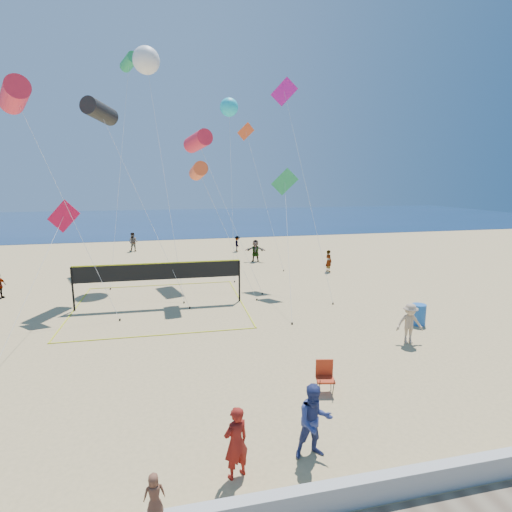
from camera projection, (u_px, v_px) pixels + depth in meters
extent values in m
plane|color=tan|center=(247.00, 431.00, 10.95)|extent=(120.00, 120.00, 0.00)
cube|color=#10294C|center=(175.00, 219.00, 70.28)|extent=(140.00, 50.00, 0.03)
cube|color=#B2B2AD|center=(277.00, 507.00, 8.02)|extent=(32.00, 0.30, 0.60)
imported|color=maroon|center=(236.00, 442.00, 9.12)|extent=(0.75, 0.63, 1.75)
imported|color=brown|center=(154.00, 494.00, 7.42)|extent=(0.43, 0.31, 0.83)
imported|color=navy|center=(314.00, 421.00, 9.79)|extent=(0.93, 0.73, 1.91)
imported|color=tan|center=(410.00, 323.00, 16.75)|extent=(1.22, 0.86, 1.72)
imported|color=gray|center=(255.00, 251.00, 33.73)|extent=(1.80, 1.01, 1.85)
imported|color=gray|center=(329.00, 261.00, 29.92)|extent=(0.52, 0.68, 1.65)
imported|color=gray|center=(133.00, 242.00, 38.46)|extent=(1.05, 0.92, 1.83)
imported|color=gray|center=(237.00, 244.00, 38.57)|extent=(0.61, 1.00, 1.49)
cube|color=#AE2E13|center=(325.00, 380.00, 12.83)|extent=(0.66, 0.62, 0.06)
cube|color=#AE2E13|center=(324.00, 368.00, 13.00)|extent=(0.56, 0.17, 0.56)
cylinder|color=black|center=(319.00, 389.00, 12.67)|extent=(0.08, 0.28, 0.73)
cylinder|color=black|center=(317.00, 382.00, 13.07)|extent=(0.08, 0.28, 0.73)
cylinder|color=black|center=(333.00, 389.00, 12.67)|extent=(0.08, 0.28, 0.73)
cylinder|color=black|center=(331.00, 382.00, 13.07)|extent=(0.08, 0.28, 0.73)
cylinder|color=#1954A6|center=(419.00, 314.00, 18.97)|extent=(0.75, 0.75, 0.99)
cylinder|color=black|center=(73.00, 289.00, 20.82)|extent=(0.10, 0.10, 2.35)
cylinder|color=black|center=(239.00, 281.00, 22.57)|extent=(0.10, 0.10, 2.35)
cube|color=black|center=(159.00, 272.00, 21.56)|extent=(8.82, 0.24, 0.88)
cube|color=#CFDA16|center=(158.00, 263.00, 21.47)|extent=(8.82, 0.25, 0.06)
cube|color=#CFDA16|center=(157.00, 335.00, 17.67)|extent=(9.02, 0.27, 0.02)
cube|color=#CFDA16|center=(162.00, 285.00, 26.16)|extent=(9.02, 0.27, 0.02)
cylinder|color=red|center=(14.00, 95.00, 19.36)|extent=(2.19, 3.00, 1.52)
cylinder|color=silver|center=(67.00, 208.00, 19.45)|extent=(4.53, 2.99, 10.80)
cylinder|color=black|center=(120.00, 320.00, 19.53)|extent=(0.08, 0.08, 0.10)
cylinder|color=black|center=(100.00, 111.00, 22.99)|extent=(1.93, 2.66, 1.34)
cylinder|color=silver|center=(143.00, 206.00, 22.20)|extent=(4.51, 4.79, 10.64)
cylinder|color=black|center=(190.00, 308.00, 21.41)|extent=(0.08, 0.08, 0.10)
cylinder|color=#FF5728|center=(198.00, 171.00, 22.60)|extent=(0.95, 2.00, 1.06)
cylinder|color=silver|center=(228.00, 236.00, 22.73)|extent=(3.00, 1.85, 7.25)
cylinder|color=black|center=(257.00, 300.00, 22.86)|extent=(0.08, 0.08, 0.10)
cube|color=#C80C39|center=(64.00, 216.00, 19.96)|extent=(1.67, 0.44, 1.69)
cylinder|color=silver|center=(34.00, 281.00, 17.02)|extent=(1.29, 6.83, 4.96)
cube|color=#259A54|center=(285.00, 182.00, 24.39)|extent=(1.56, 0.72, 1.68)
cylinder|color=silver|center=(288.00, 244.00, 21.71)|extent=(1.57, 6.54, 6.65)
cylinder|color=black|center=(292.00, 323.00, 19.03)|extent=(0.08, 0.08, 0.10)
cube|color=#BF1596|center=(284.00, 92.00, 27.34)|extent=(1.76, 0.78, 1.89)
cylinder|color=silver|center=(306.00, 186.00, 24.72)|extent=(0.54, 8.07, 12.71)
cylinder|color=black|center=(333.00, 304.00, 22.11)|extent=(0.08, 0.08, 0.10)
sphere|color=white|center=(146.00, 60.00, 27.09)|extent=(1.91, 1.91, 1.82)
cylinder|color=silver|center=(163.00, 170.00, 24.71)|extent=(1.64, 8.23, 14.75)
cylinder|color=black|center=(184.00, 302.00, 22.33)|extent=(0.08, 0.08, 0.10)
sphere|color=#1EC8E2|center=(229.00, 107.00, 32.28)|extent=(1.52, 1.52, 1.47)
cylinder|color=silver|center=(232.00, 186.00, 29.60)|extent=(1.07, 7.81, 12.56)
cylinder|color=black|center=(235.00, 282.00, 26.92)|extent=(0.08, 0.08, 0.10)
cylinder|color=#259A54|center=(129.00, 62.00, 31.49)|extent=(1.64, 2.35, 1.19)
cylinder|color=silver|center=(121.00, 163.00, 28.30)|extent=(1.34, 9.48, 15.93)
cylinder|color=black|center=(110.00, 289.00, 25.10)|extent=(0.08, 0.08, 0.10)
cube|color=#FF5728|center=(246.00, 131.00, 34.21)|extent=(1.56, 0.20, 1.55)
cylinder|color=silver|center=(264.00, 197.00, 32.21)|extent=(1.52, 6.64, 10.86)
cylinder|color=black|center=(284.00, 271.00, 30.22)|extent=(0.08, 0.08, 0.10)
cylinder|color=red|center=(198.00, 141.00, 26.81)|extent=(1.86, 2.83, 1.43)
cylinder|color=silver|center=(228.00, 213.00, 25.45)|extent=(3.17, 5.41, 9.33)
cylinder|color=black|center=(262.00, 293.00, 24.08)|extent=(0.08, 0.08, 0.10)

